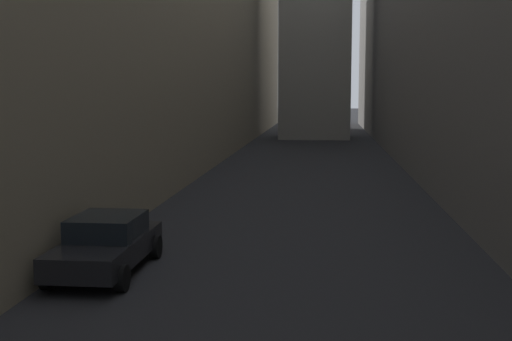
{
  "coord_description": "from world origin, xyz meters",
  "views": [
    {
      "loc": [
        0.96,
        11.05,
        4.52
      ],
      "look_at": [
        0.0,
        20.48,
        3.38
      ],
      "focal_mm": 47.26,
      "sensor_mm": 36.0,
      "label": 1
    }
  ],
  "objects": [
    {
      "name": "ground_plane",
      "position": [
        0.0,
        48.0,
        0.0
      ],
      "size": [
        264.0,
        264.0,
        0.0
      ],
      "primitive_type": "plane",
      "color": "#232326"
    },
    {
      "name": "parked_car_left_far",
      "position": [
        -4.4,
        26.96,
        0.73
      ],
      "size": [
        1.96,
        4.5,
        1.42
      ],
      "rotation": [
        0.0,
        0.0,
        1.57
      ],
      "color": "black",
      "rests_on": "ground"
    }
  ]
}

